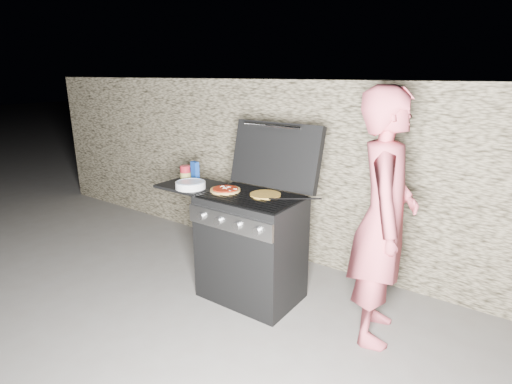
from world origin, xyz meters
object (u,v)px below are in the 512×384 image
Objects in this scene: gas_grill at (228,241)px; pizza_topped at (225,189)px; sauce_jar at (185,173)px; person at (384,219)px.

gas_grill is 5.33× the size of pizza_topped.
sauce_jar is at bearing 172.69° from pizza_topped.
sauce_jar is 1.82m from person.
gas_grill is 0.74m from sauce_jar.
pizza_topped is 0.53m from sauce_jar.
gas_grill is at bearing 86.97° from pizza_topped.
sauce_jar is at bearing 76.02° from person.
pizza_topped is 1.30m from person.
person is at bearing 6.29° from pizza_topped.
gas_grill is 9.31× the size of sauce_jar.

